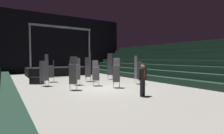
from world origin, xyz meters
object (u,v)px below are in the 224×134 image
chair_stack_front_left (72,70)px  chair_stack_rear_right (73,73)px  chair_stack_aisle_left (76,72)px  chair_stack_front_right (138,70)px  chair_stack_mid_centre (96,73)px  chair_stack_rear_left (44,70)px  chair_stack_aisle_right (88,67)px  equipment_road_case (37,80)px  chair_stack_mid_left (110,66)px  stage_riser (59,70)px  chair_stack_mid_right (51,71)px  chair_stack_rear_centre (116,73)px  man_with_tie (143,78)px

chair_stack_front_left → chair_stack_rear_right: size_ratio=0.88×
chair_stack_front_left → chair_stack_aisle_left: bearing=9.4°
chair_stack_front_right → chair_stack_rear_right: size_ratio=1.04×
chair_stack_mid_centre → chair_stack_rear_right: bearing=39.1°
chair_stack_rear_left → chair_stack_rear_right: (1.17, -2.54, -0.08)m
chair_stack_aisle_right → chair_stack_rear_right: bearing=175.2°
chair_stack_front_right → chair_stack_rear_right: 4.99m
equipment_road_case → chair_stack_mid_left: bearing=-5.7°
chair_stack_rear_right → chair_stack_aisle_right: size_ratio=0.83×
chair_stack_aisle_left → chair_stack_mid_centre: bearing=-146.9°
stage_riser → chair_stack_aisle_right: 7.04m
chair_stack_front_left → chair_stack_rear_left: 3.33m
chair_stack_mid_right → chair_stack_aisle_left: (1.14, -2.58, 0.08)m
chair_stack_rear_centre → chair_stack_mid_right: bearing=-22.0°
chair_stack_rear_centre → equipment_road_case: 6.28m
chair_stack_mid_right → chair_stack_rear_centre: (2.94, -5.12, 0.08)m
chair_stack_front_left → chair_stack_front_right: (3.48, -4.69, 0.17)m
chair_stack_front_left → chair_stack_front_right: bearing=59.1°
equipment_road_case → chair_stack_rear_right: bearing=-70.5°
chair_stack_mid_right → chair_stack_aisle_left: size_ratio=0.91×
chair_stack_mid_left → chair_stack_rear_right: size_ratio=1.17×
chair_stack_mid_right → chair_stack_rear_left: size_ratio=0.81×
stage_riser → chair_stack_rear_centre: stage_riser is taller
chair_stack_mid_right → chair_stack_rear_right: size_ratio=0.88×
man_with_tie → chair_stack_front_left: (-0.86, 8.04, -0.05)m
stage_riser → chair_stack_aisle_right: (0.46, -6.99, 0.69)m
chair_stack_front_right → equipment_road_case: 7.69m
chair_stack_rear_right → chair_stack_front_left: bearing=-79.7°
chair_stack_front_right → chair_stack_rear_left: bearing=-97.3°
man_with_tie → chair_stack_mid_right: bearing=-80.9°
stage_riser → chair_stack_front_right: (3.03, -10.29, 0.52)m
chair_stack_front_left → chair_stack_mid_left: chair_stack_mid_left is taller
chair_stack_front_left → chair_stack_rear_right: bearing=4.0°
chair_stack_rear_centre → chair_stack_aisle_left: (-1.79, 2.54, 0.00)m
chair_stack_rear_left → chair_stack_rear_right: chair_stack_rear_left is taller
chair_stack_mid_right → chair_stack_front_right: bearing=-115.9°
stage_riser → chair_stack_rear_left: bearing=-112.5°
chair_stack_aisle_right → equipment_road_case: bearing=110.0°
man_with_tie → chair_stack_rear_centre: 2.84m
man_with_tie → chair_stack_mid_left: bearing=-118.1°
stage_riser → chair_stack_front_left: stage_riser is taller
stage_riser → chair_stack_front_left: (-0.45, -5.60, 0.36)m
stage_riser → chair_stack_aisle_right: stage_riser is taller
chair_stack_mid_centre → chair_stack_aisle_right: bearing=-84.3°
chair_stack_mid_right → chair_stack_aisle_left: chair_stack_aisle_left is taller
stage_riser → chair_stack_front_left: bearing=-94.6°
chair_stack_front_left → chair_stack_mid_right: same height
chair_stack_mid_left → chair_stack_mid_right: bearing=-147.0°
chair_stack_rear_left → chair_stack_aisle_right: chair_stack_aisle_right is taller
stage_riser → chair_stack_mid_right: stage_riser is taller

